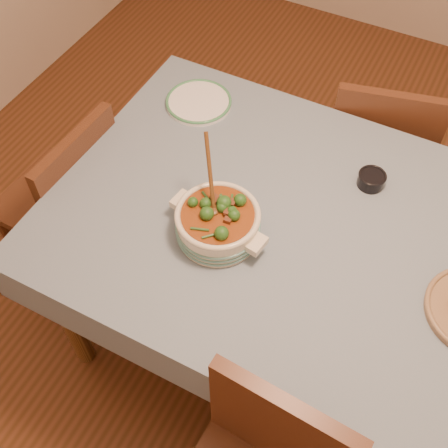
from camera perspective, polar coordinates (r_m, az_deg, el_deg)
name	(u,v)px	position (r m, az deg, el deg)	size (l,w,h in m)	color
floor	(296,344)	(2.35, 7.37, -11.97)	(4.50, 4.50, 0.00)	#4E2E16
dining_table	(319,253)	(1.77, 9.59, -2.93)	(1.68, 1.08, 0.76)	brown
stew_casserole	(218,221)	(1.62, -0.64, 0.27)	(0.32, 0.27, 0.29)	#EEE5C7
white_plate	(199,102)	(2.06, -2.59, 12.29)	(0.31, 0.31, 0.02)	white
condiment_bowl	(372,179)	(1.83, 14.76, 4.45)	(0.11, 0.11, 0.05)	black
chair_far	(376,149)	(2.37, 15.19, 7.39)	(0.48, 0.48, 0.85)	#582E1A
chair_left	(70,198)	(2.20, -15.36, 2.53)	(0.41, 0.41, 0.84)	#582E1A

